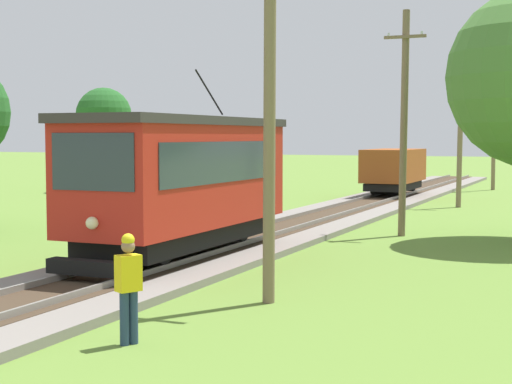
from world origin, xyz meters
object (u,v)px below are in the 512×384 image
freight_car (394,169)px  utility_pole_mid (404,120)px  red_tram (182,179)px  utility_pole_near_tram (269,119)px  track_worker (129,283)px  utility_pole_far (460,130)px  utility_pole_distant (494,120)px  tree_horizon (104,116)px

freight_car → utility_pole_mid: (4.02, -15.37, 2.28)m
red_tram → utility_pole_near_tram: size_ratio=1.20×
utility_pole_mid → track_worker: utility_pole_mid is taller
utility_pole_far → utility_pole_distant: bearing=90.0°
freight_car → tree_horizon: 17.68m
utility_pole_distant → tree_horizon: size_ratio=1.36×
utility_pole_near_tram → tree_horizon: size_ratio=1.14×
track_worker → utility_pole_near_tram: bearing=106.5°
utility_pole_distant → track_worker: 40.19m
utility_pole_near_tram → red_tram: bearing=136.9°
freight_car → utility_pole_distant: size_ratio=0.61×
utility_pole_distant → freight_car: bearing=-113.9°
red_tram → utility_pole_mid: utility_pole_mid is taller
utility_pole_far → utility_pole_distant: (0.00, 12.79, 0.74)m
utility_pole_mid → tree_horizon: bearing=146.6°
freight_car → red_tram: bearing=-90.0°
utility_pole_near_tram → utility_pole_distant: (0.00, 36.17, 0.67)m
utility_pole_mid → utility_pole_far: size_ratio=1.07×
track_worker → tree_horizon: tree_horizon is taller
freight_car → utility_pole_distant: utility_pole_distant is taller
red_tram → utility_pole_distant: bearing=82.9°
track_worker → utility_pole_far: bearing=116.7°
utility_pole_near_tram → utility_pole_mid: size_ratio=0.95×
red_tram → freight_car: (-0.00, 23.35, -0.64)m
tree_horizon → utility_pole_mid: bearing=-33.4°
freight_car → utility_pole_near_tram: 27.48m
freight_car → track_worker: 31.15m
freight_car → track_worker: size_ratio=2.91×
utility_pole_near_tram → tree_horizon: bearing=129.6°
freight_car → tree_horizon: bearing=-175.8°
utility_pole_mid → freight_car: bearing=104.6°
red_tram → freight_car: bearing=90.0°
utility_pole_distant → utility_pole_far: bearing=-90.0°
track_worker → tree_horizon: size_ratio=0.29×
utility_pole_distant → tree_horizon: utility_pole_distant is taller
utility_pole_near_tram → utility_pole_far: bearing=90.0°
utility_pole_mid → utility_pole_far: bearing=90.0°
utility_pole_far → track_worker: size_ratio=3.91×
utility_pole_mid → track_worker: 15.89m
freight_car → track_worker: freight_car is taller
utility_pole_distant → utility_pole_near_tram: bearing=-90.0°
utility_pole_mid → utility_pole_distant: (0.00, 24.44, 0.48)m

